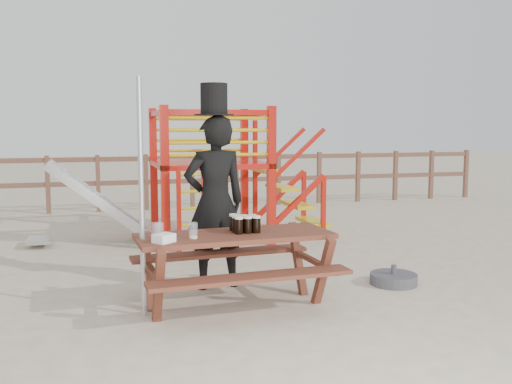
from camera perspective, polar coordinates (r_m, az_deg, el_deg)
name	(u,v)px	position (r m, az deg, el deg)	size (l,w,h in m)	color
ground	(260,304)	(5.89, 0.41, -11.19)	(60.00, 60.00, 0.00)	beige
back_fence	(169,175)	(12.53, -8.65, 1.66)	(15.09, 0.09, 1.20)	brown
playground_fort	(205,172)	(9.15, -5.17, 2.02)	(4.71, 1.84, 2.10)	#BA160C
picnic_table	(235,261)	(5.71, -2.11, -6.88)	(1.99, 1.44, 0.74)	brown
man_with_hat	(215,198)	(6.32, -4.15, -0.56)	(0.75, 0.54, 2.26)	black
metal_pole	(141,198)	(5.44, -11.38, -0.62)	(0.05, 0.05, 2.26)	#B2B2B7
parasol_base	(394,279)	(6.77, 13.59, -8.45)	(0.53, 0.53, 0.23)	#3D3D43
paper_bag	(164,238)	(5.28, -9.20, -4.58)	(0.18, 0.14, 0.08)	white
stout_pints	(244,224)	(5.70, -1.20, -3.20)	(0.28, 0.27, 0.17)	black
empty_glasses	(169,231)	(5.46, -8.65, -3.89)	(0.42, 0.18, 0.15)	silver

